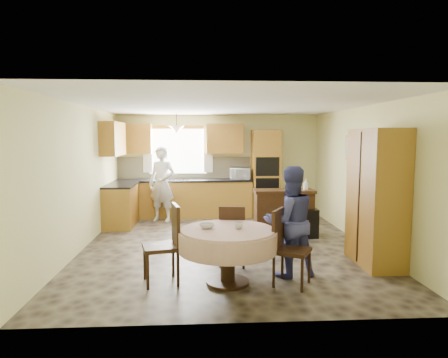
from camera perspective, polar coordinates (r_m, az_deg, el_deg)
floor at (r=7.28m, az=0.23°, el=-9.51°), size 5.00×6.00×0.01m
ceiling at (r=7.03m, az=0.24°, el=10.51°), size 5.00×6.00×0.01m
wall_back at (r=10.03m, az=-0.84°, el=2.02°), size 5.00×0.02×2.50m
wall_front at (r=4.08m, az=2.87°, el=-3.83°), size 5.00×0.02×2.50m
wall_left at (r=7.33m, az=-19.67°, el=0.19°), size 0.02×6.00×2.50m
wall_right at (r=7.62m, az=19.34°, el=0.42°), size 0.02×6.00×2.50m
window at (r=10.00m, az=-6.58°, el=3.97°), size 1.40×0.03×1.10m
curtain_left at (r=10.02m, az=-10.90°, el=4.20°), size 0.22×0.02×1.15m
curtain_right at (r=9.94m, az=-2.27°, el=4.28°), size 0.22×0.02×1.15m
base_cab_back at (r=9.82m, az=-5.72°, el=-2.85°), size 3.30×0.60×0.88m
counter_back at (r=9.76m, az=-5.75°, el=-0.18°), size 3.30×0.64×0.04m
base_cab_left at (r=9.10m, az=-14.50°, el=-3.72°), size 0.60×1.20×0.88m
counter_left at (r=9.03m, az=-14.57°, el=-0.85°), size 0.64×1.20×0.04m
backsplash at (r=10.03m, az=-5.69°, el=1.59°), size 3.30×0.02×0.55m
wall_cab_left at (r=9.97m, az=-12.72°, el=5.64°), size 0.85×0.33×0.72m
wall_cab_right at (r=9.85m, az=0.07°, el=5.79°), size 0.90×0.33×0.72m
wall_cab_side at (r=9.00m, az=-15.59°, el=5.55°), size 0.33×1.20×0.72m
oven_tower at (r=9.86m, az=5.94°, el=0.81°), size 0.66×0.62×2.12m
oven_upper at (r=9.53m, az=6.25°, el=1.77°), size 0.56×0.01×0.45m
oven_lower at (r=9.58m, az=6.22°, el=-1.21°), size 0.56×0.01×0.45m
pendant at (r=9.52m, az=-6.78°, el=7.00°), size 0.36×0.36×0.18m
sideboard at (r=8.08m, az=8.51°, el=-4.91°), size 1.19×0.49×0.85m
space_heater at (r=7.97m, az=11.76°, el=-6.21°), size 0.41×0.29×0.56m
cupboard at (r=6.47m, az=20.96°, el=-2.48°), size 0.54×1.09×2.07m
dining_table at (r=5.33m, az=0.54°, el=-8.89°), size 1.30×1.30×0.74m
chair_left at (r=5.43m, az=-8.13°, el=-8.60°), size 0.55×0.55×1.05m
chair_back at (r=6.03m, az=1.21°, el=-7.72°), size 0.46×0.46×0.93m
chair_right at (r=5.38m, az=8.86°, el=-9.07°), size 0.59×0.59×1.00m
framed_picture at (r=8.06m, az=17.82°, el=4.29°), size 0.06×0.60×0.50m
microwave at (r=9.74m, az=2.31°, el=0.76°), size 0.53×0.39×0.28m
person_sink at (r=9.32m, az=-8.86°, el=-0.72°), size 0.74×0.62×1.74m
person_dining at (r=5.67m, az=9.39°, el=-6.01°), size 0.86×0.73×1.55m
bowl_sideboard at (r=7.96m, az=6.83°, el=-1.74°), size 0.25×0.25×0.06m
bottle_sideboard at (r=8.10m, az=11.59°, el=-0.94°), size 0.13×0.13×0.27m
cup_table at (r=5.30m, az=2.06°, el=-6.66°), size 0.14×0.14×0.09m
bowl_table at (r=5.34m, az=-2.44°, el=-6.70°), size 0.26×0.26×0.06m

